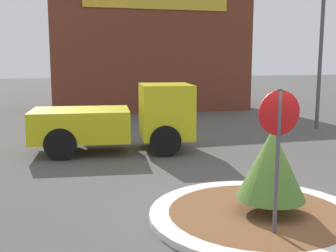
% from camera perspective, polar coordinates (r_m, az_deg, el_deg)
% --- Properties ---
extents(ground_plane, '(120.00, 120.00, 0.00)m').
position_cam_1_polar(ground_plane, '(8.39, 12.00, -12.15)').
color(ground_plane, '#514F4C').
extents(traffic_island, '(4.14, 4.14, 0.13)m').
position_cam_1_polar(traffic_island, '(8.36, 12.01, -11.74)').
color(traffic_island, silver).
rests_on(traffic_island, ground_plane).
extents(stop_sign, '(0.73, 0.07, 2.54)m').
position_cam_1_polar(stop_sign, '(7.03, 14.70, -1.40)').
color(stop_sign, '#4C4C51').
rests_on(stop_sign, ground_plane).
extents(island_shrub, '(1.29, 1.29, 1.61)m').
position_cam_1_polar(island_shrub, '(8.11, 13.85, -4.97)').
color(island_shrub, brown).
rests_on(island_shrub, traffic_island).
extents(utility_truck, '(5.30, 2.61, 2.19)m').
position_cam_1_polar(utility_truck, '(13.70, -6.32, 0.93)').
color(utility_truck, gold).
rests_on(utility_truck, ground_plane).
extents(storefront_building, '(11.23, 6.07, 6.85)m').
position_cam_1_polar(storefront_building, '(25.96, -3.06, 10.07)').
color(storefront_building, brown).
rests_on(storefront_building, ground_plane).
extents(light_pole, '(0.70, 0.30, 6.10)m').
position_cam_1_polar(light_pole, '(19.14, 20.02, 10.36)').
color(light_pole, '#4C4C51').
rests_on(light_pole, ground_plane).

